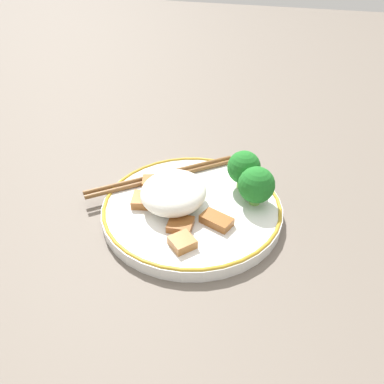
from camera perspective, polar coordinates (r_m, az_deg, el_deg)
The scene contains 11 objects.
ground_plane at distance 0.50m, azimuth 0.00°, elevation -3.31°, with size 3.00×3.00×0.00m, color #665B51.
plate at distance 0.50m, azimuth 0.00°, elevation -2.43°, with size 0.24×0.24×0.02m.
rice_mound at distance 0.48m, azimuth -2.82°, elevation -0.05°, with size 0.09×0.08×0.04m.
broccoli_back_left at distance 0.49m, azimuth 9.78°, elevation 1.03°, with size 0.05×0.05×0.05m.
broccoli_back_center at distance 0.51m, azimuth 7.90°, elevation 3.66°, with size 0.05×0.05×0.06m.
meat_near_front at distance 0.53m, azimuth -5.79°, elevation 1.51°, with size 0.03×0.04×0.01m.
meat_near_left at distance 0.46m, azimuth -2.13°, elevation -4.91°, with size 0.03×0.03×0.01m.
meat_near_right at distance 0.43m, azimuth -1.48°, elevation -7.66°, with size 0.04×0.04×0.01m.
meat_near_back at distance 0.50m, azimuth -7.44°, elevation -1.20°, with size 0.04×0.03×0.01m.
meat_on_rice_edge at distance 0.46m, azimuth 3.75°, elevation -4.34°, with size 0.03×0.04×0.01m.
chopsticks at distance 0.54m, azimuth -4.45°, elevation 2.45°, with size 0.16×0.18×0.01m.
Camera 1 is at (-0.37, -0.11, 0.32)m, focal length 35.00 mm.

